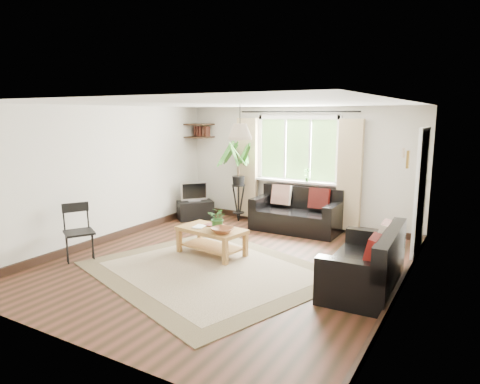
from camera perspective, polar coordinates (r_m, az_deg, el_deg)
The scene contains 24 objects.
floor at distance 6.64m, azimuth -1.75°, elevation -9.49°, with size 5.50×5.50×0.00m, color black.
ceiling at distance 6.25m, azimuth -1.87°, elevation 11.69°, with size 5.50×5.50×0.00m, color white.
wall_back at distance 8.77m, azimuth 7.71°, elevation 3.36°, with size 5.00×0.02×2.40m, color beige.
wall_front at distance 4.30m, azimuth -21.53°, elevation -4.58°, with size 5.00×0.02×2.40m, color beige.
wall_left at distance 7.93m, azimuth -17.38°, elevation 2.24°, with size 0.02×5.50×2.40m, color beige.
wall_right at distance 5.47m, azimuth 21.07°, elevation -1.46°, with size 0.02×5.50×2.40m, color beige.
rug at distance 6.35m, azimuth -4.06°, elevation -10.36°, with size 3.23×2.77×0.02m, color beige.
window at distance 8.70m, azimuth 7.66°, elevation 5.62°, with size 2.50×0.16×2.16m, color white, non-canonical shape.
door at distance 7.17m, azimuth 22.90°, elevation -0.55°, with size 0.06×0.96×2.06m, color silver.
corner_shelf at distance 9.58m, azimuth -5.45°, elevation 8.13°, with size 0.50×0.50×0.34m, color black, non-canonical shape.
pendant_lamp at distance 6.59m, azimuth 0.00°, elevation 8.58°, with size 0.36×0.36×0.54m, color beige, non-canonical shape.
wall_sconce at distance 5.70m, azimuth 21.21°, elevation 4.48°, with size 0.12×0.12×0.28m, color beige, non-canonical shape.
sofa_back at distance 8.40m, azimuth 7.50°, elevation -2.51°, with size 1.69×0.84×0.79m, color black, non-canonical shape.
sofa_right at distance 5.87m, azimuth 16.16°, elevation -8.65°, with size 0.82×1.63×0.77m, color black, non-canonical shape.
coffee_table at distance 6.97m, azimuth -3.79°, elevation -6.60°, with size 1.09×0.60×0.45m, color brown, non-canonical shape.
table_plant at distance 6.84m, azimuth -2.93°, elevation -3.49°, with size 0.31×0.27×0.34m, color #2C5F26.
bowl at distance 6.62m, azimuth -2.34°, elevation -5.10°, with size 0.34×0.34×0.08m, color brown.
book_a at distance 7.02m, azimuth -6.05°, elevation -4.53°, with size 0.17×0.24×0.02m, color white.
book_b at distance 7.14m, azimuth -4.48°, elevation -4.26°, with size 0.16×0.21×0.02m, color #5A2A24.
tv_stand at distance 9.33m, azimuth -5.97°, elevation -2.42°, with size 0.74×0.42×0.40m, color black.
tv at distance 9.26m, azimuth -6.14°, elevation 0.12°, with size 0.57×0.19×0.44m, color #A5A5AA, non-canonical shape.
palm_stand at distance 8.98m, azimuth -0.20°, elevation 1.39°, with size 0.67×0.67×1.71m, color black, non-canonical shape.
folding_chair at distance 7.05m, azimuth -20.65°, elevation -5.19°, with size 0.46×0.46×0.89m, color black, non-canonical shape.
sill_plant at distance 8.58m, azimuth 8.92°, elevation 2.27°, with size 0.14×0.10×0.27m, color #2D6023.
Camera 1 is at (3.29, -5.31, 2.25)m, focal length 32.00 mm.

